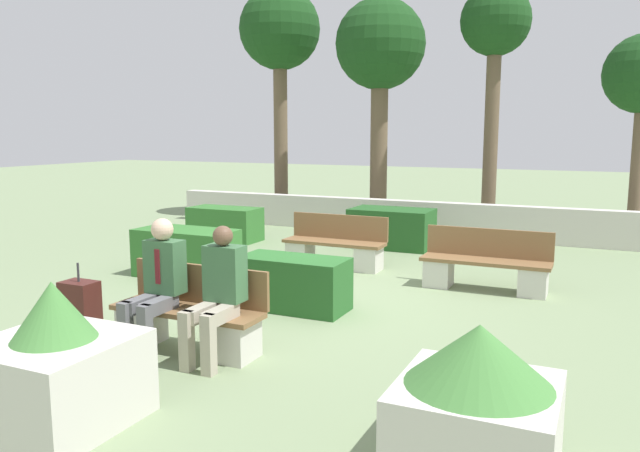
% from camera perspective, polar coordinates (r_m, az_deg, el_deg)
% --- Properties ---
extents(ground_plane, '(60.00, 60.00, 0.00)m').
position_cam_1_polar(ground_plane, '(8.21, -0.92, -6.74)').
color(ground_plane, gray).
extents(perimeter_wall, '(12.09, 0.30, 0.72)m').
position_cam_1_polar(perimeter_wall, '(13.32, 9.63, 0.69)').
color(perimeter_wall, beige).
rests_on(perimeter_wall, ground_plane).
extents(bench_front, '(1.61, 0.49, 0.83)m').
position_cam_1_polar(bench_front, '(6.47, -11.88, -8.37)').
color(bench_front, brown).
rests_on(bench_front, ground_plane).
extents(bench_left_side, '(1.67, 0.49, 0.83)m').
position_cam_1_polar(bench_left_side, '(10.08, 1.35, -2.02)').
color(bench_left_side, brown).
rests_on(bench_left_side, ground_plane).
extents(bench_right_side, '(1.74, 0.48, 0.83)m').
position_cam_1_polar(bench_right_side, '(8.93, 14.88, -3.70)').
color(bench_right_side, brown).
rests_on(bench_right_side, ground_plane).
extents(person_seated_man, '(0.38, 0.63, 1.32)m').
position_cam_1_polar(person_seated_man, '(6.42, -14.65, -4.70)').
color(person_seated_man, slate).
rests_on(person_seated_man, ground_plane).
extents(person_seated_woman, '(0.38, 0.63, 1.30)m').
position_cam_1_polar(person_seated_woman, '(6.00, -9.34, -5.70)').
color(person_seated_woman, '#B2A893').
rests_on(person_seated_woman, ground_plane).
extents(hedge_block_near_left, '(1.43, 0.70, 0.67)m').
position_cam_1_polar(hedge_block_near_left, '(12.67, -8.68, 0.19)').
color(hedge_block_near_left, '#33702D').
rests_on(hedge_block_near_left, ground_plane).
extents(hedge_block_near_right, '(1.52, 0.75, 0.72)m').
position_cam_1_polar(hedge_block_near_right, '(9.63, -12.12, -2.42)').
color(hedge_block_near_right, '#33702D').
rests_on(hedge_block_near_right, ground_plane).
extents(hedge_block_mid_left, '(1.35, 0.63, 0.65)m').
position_cam_1_polar(hedge_block_mid_left, '(7.72, -2.47, -5.25)').
color(hedge_block_mid_left, '#286028').
rests_on(hedge_block_mid_left, ground_plane).
extents(hedge_block_mid_right, '(1.52, 0.88, 0.73)m').
position_cam_1_polar(hedge_block_mid_right, '(11.85, 6.56, -0.19)').
color(hedge_block_mid_right, '#235623').
rests_on(hedge_block_mid_right, ground_plane).
extents(planter_corner_left, '(1.04, 1.04, 1.10)m').
position_cam_1_polar(planter_corner_left, '(5.15, -22.94, -11.88)').
color(planter_corner_left, beige).
rests_on(planter_corner_left, ground_plane).
extents(planter_corner_right, '(0.99, 0.99, 1.00)m').
position_cam_1_polar(planter_corner_right, '(4.21, 14.17, -15.39)').
color(planter_corner_right, beige).
rests_on(planter_corner_right, ground_plane).
extents(suitcase, '(0.37, 0.26, 0.83)m').
position_cam_1_polar(suitcase, '(7.07, -21.05, -7.23)').
color(suitcase, '#471E19').
rests_on(suitcase, ground_plane).
extents(tree_leftmost, '(2.02, 2.02, 5.71)m').
position_cam_1_polar(tree_leftmost, '(16.24, -3.70, 17.04)').
color(tree_leftmost, brown).
rests_on(tree_leftmost, ground_plane).
extents(tree_center_left, '(2.07, 2.07, 5.19)m').
position_cam_1_polar(tree_center_left, '(14.89, 5.53, 15.69)').
color(tree_center_left, brown).
rests_on(tree_center_left, ground_plane).
extents(tree_center_right, '(1.52, 1.52, 5.32)m').
position_cam_1_polar(tree_center_right, '(14.68, 15.73, 16.65)').
color(tree_center_right, brown).
rests_on(tree_center_right, ground_plane).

